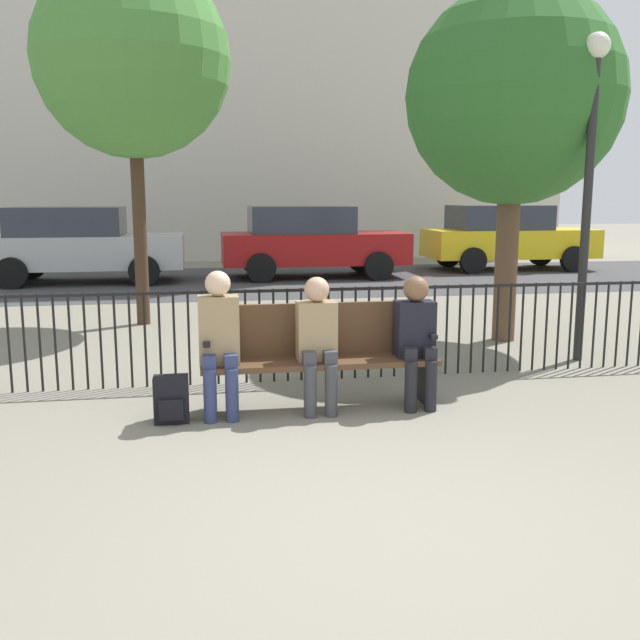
{
  "coord_description": "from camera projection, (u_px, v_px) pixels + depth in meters",
  "views": [
    {
      "loc": [
        -1.02,
        -3.68,
        1.87
      ],
      "look_at": [
        0.0,
        2.31,
        0.8
      ],
      "focal_mm": 40.0,
      "sensor_mm": 36.0,
      "label": 1
    }
  ],
  "objects": [
    {
      "name": "ground_plane",
      "position": [
        388.0,
        527.0,
        4.06
      ],
      "size": [
        80.0,
        80.0,
        0.0
      ],
      "primitive_type": "plane",
      "color": "gray"
    },
    {
      "name": "seated_person_0",
      "position": [
        219.0,
        336.0,
        6.0
      ],
      "size": [
        0.34,
        0.39,
        1.25
      ],
      "color": "navy",
      "rests_on": "ground"
    },
    {
      "name": "parked_car_1",
      "position": [
        79.0,
        244.0,
        15.27
      ],
      "size": [
        4.2,
        1.94,
        1.62
      ],
      "color": "#B7B7BC",
      "rests_on": "ground"
    },
    {
      "name": "seated_person_2",
      "position": [
        416.0,
        333.0,
        6.28
      ],
      "size": [
        0.34,
        0.39,
        1.17
      ],
      "color": "black",
      "rests_on": "ground"
    },
    {
      "name": "seated_person_1",
      "position": [
        317.0,
        337.0,
        6.14
      ],
      "size": [
        0.34,
        0.39,
        1.18
      ],
      "color": "#3D3D42",
      "rests_on": "ground"
    },
    {
      "name": "street_surface",
      "position": [
        246.0,
        281.0,
        15.71
      ],
      "size": [
        24.0,
        6.0,
        0.01
      ],
      "color": "#3D3D3F",
      "rests_on": "ground"
    },
    {
      "name": "park_bench",
      "position": [
        318.0,
        352.0,
        6.3
      ],
      "size": [
        2.07,
        0.45,
        0.92
      ],
      "color": "#4C331E",
      "rests_on": "ground"
    },
    {
      "name": "lamp_post",
      "position": [
        591.0,
        148.0,
        7.78
      ],
      "size": [
        0.28,
        0.28,
        3.58
      ],
      "color": "black",
      "rests_on": "ground"
    },
    {
      "name": "backpack",
      "position": [
        171.0,
        400.0,
        5.91
      ],
      "size": [
        0.29,
        0.23,
        0.39
      ],
      "color": "black",
      "rests_on": "ground"
    },
    {
      "name": "tree_0",
      "position": [
        514.0,
        98.0,
        8.79
      ],
      "size": [
        2.67,
        2.67,
        4.41
      ],
      "color": "brown",
      "rests_on": "ground"
    },
    {
      "name": "parked_car_0",
      "position": [
        506.0,
        236.0,
        18.0
      ],
      "size": [
        4.2,
        1.94,
        1.62
      ],
      "color": "yellow",
      "rests_on": "ground"
    },
    {
      "name": "parked_car_2",
      "position": [
        310.0,
        241.0,
        16.28
      ],
      "size": [
        4.2,
        1.94,
        1.62
      ],
      "color": "maroon",
      "rests_on": "ground"
    },
    {
      "name": "fence_railing",
      "position": [
        302.0,
        326.0,
        7.19
      ],
      "size": [
        9.01,
        0.03,
        0.95
      ],
      "color": "black",
      "rests_on": "ground"
    },
    {
      "name": "tree_1",
      "position": [
        132.0,
        60.0,
        9.84
      ],
      "size": [
        2.71,
        2.71,
        5.08
      ],
      "color": "#422D1E",
      "rests_on": "ground"
    }
  ]
}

